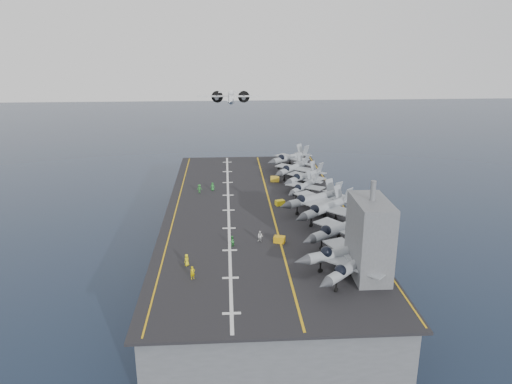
{
  "coord_description": "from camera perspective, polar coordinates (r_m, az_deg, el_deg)",
  "views": [
    {
      "loc": [
        -6.38,
        -97.99,
        46.13
      ],
      "look_at": [
        0.0,
        4.0,
        13.0
      ],
      "focal_mm": 35.0,
      "sensor_mm": 36.0,
      "label": 1
    }
  ],
  "objects": [
    {
      "name": "ground",
      "position": [
        108.49,
        0.13,
        -7.2
      ],
      "size": [
        500.0,
        500.0,
        0.0
      ],
      "primitive_type": "plane",
      "color": "#142135",
      "rests_on": "ground"
    },
    {
      "name": "island_superstructure",
      "position": [
        76.66,
        12.92,
        -4.13
      ],
      "size": [
        5.0,
        10.0,
        15.0
      ],
      "primitive_type": null,
      "color": "#56595E",
      "rests_on": "flight_deck"
    },
    {
      "name": "landing_centerline",
      "position": [
        104.29,
        -3.16,
        -2.09
      ],
      "size": [
        0.5,
        90.0,
        0.02
      ],
      "primitive_type": "cube",
      "color": "silver",
      "rests_on": "flight_deck"
    },
    {
      "name": "fighter_jet_8",
      "position": [
        137.64,
        3.86,
        4.0
      ],
      "size": [
        18.03,
        17.43,
        5.24
      ],
      "primitive_type": null,
      "color": "#9CA4AB",
      "rests_on": "flight_deck"
    },
    {
      "name": "deck_edge_port",
      "position": [
        104.83,
        -9.18,
        -2.19
      ],
      "size": [
        0.25,
        90.0,
        0.02
      ],
      "primitive_type": "cube",
      "color": "gold",
      "rests_on": "flight_deck"
    },
    {
      "name": "fighter_jet_7",
      "position": [
        127.38,
        4.22,
        2.82
      ],
      "size": [
        16.83,
        17.67,
        5.12
      ],
      "primitive_type": null,
      "color": "gray",
      "rests_on": "flight_deck"
    },
    {
      "name": "transport_plane",
      "position": [
        159.75,
        -2.96,
        10.45
      ],
      "size": [
        21.36,
        15.13,
        4.88
      ],
      "primitive_type": null,
      "color": "silver"
    },
    {
      "name": "crew_0",
      "position": [
        80.77,
        -7.92,
        -7.7
      ],
      "size": [
        1.34,
        1.42,
        1.97
      ],
      "primitive_type": "imported",
      "color": "yellow",
      "rests_on": "flight_deck"
    },
    {
      "name": "hull",
      "position": [
        106.46,
        0.13,
        -4.76
      ],
      "size": [
        36.0,
        90.0,
        10.0
      ],
      "primitive_type": "cube",
      "color": "#56595E",
      "rests_on": "ground"
    },
    {
      "name": "fighter_jet_4",
      "position": [
        103.84,
        6.59,
        -0.68
      ],
      "size": [
        19.07,
        17.46,
        5.51
      ],
      "primitive_type": null,
      "color": "#9DA4AD",
      "rests_on": "flight_deck"
    },
    {
      "name": "foul_line",
      "position": [
        104.71,
        1.78,
        -1.99
      ],
      "size": [
        0.35,
        90.0,
        0.02
      ],
      "primitive_type": "cube",
      "color": "gold",
      "rests_on": "flight_deck"
    },
    {
      "name": "tow_cart_a",
      "position": [
        88.59,
        2.69,
        -5.44
      ],
      "size": [
        2.22,
        1.8,
        1.15
      ],
      "primitive_type": null,
      "color": "#CD9611",
      "rests_on": "flight_deck"
    },
    {
      "name": "fighter_jet_0",
      "position": [
        75.95,
        10.96,
        -8.26
      ],
      "size": [
        17.65,
        17.57,
        5.19
      ],
      "primitive_type": null,
      "color": "#989FA7",
      "rests_on": "flight_deck"
    },
    {
      "name": "fighter_jet_3",
      "position": [
        98.57,
        7.96,
        -1.72
      ],
      "size": [
        19.28,
        18.98,
        5.64
      ],
      "primitive_type": null,
      "color": "#9AA0AA",
      "rests_on": "flight_deck"
    },
    {
      "name": "fighter_jet_2",
      "position": [
        88.74,
        9.5,
        -4.07
      ],
      "size": [
        19.45,
        18.41,
        5.63
      ],
      "primitive_type": null,
      "color": "#959BA5",
      "rests_on": "flight_deck"
    },
    {
      "name": "crew_5",
      "position": [
        117.26,
        -4.99,
        0.63
      ],
      "size": [
        1.18,
        0.84,
        1.87
      ],
      "primitive_type": "imported",
      "color": "#268C33",
      "rests_on": "flight_deck"
    },
    {
      "name": "crew_7",
      "position": [
        88.62,
        0.48,
        -5.09
      ],
      "size": [
        1.46,
        1.25,
        2.04
      ],
      "primitive_type": "imported",
      "color": "silver",
      "rests_on": "flight_deck"
    },
    {
      "name": "crew_1",
      "position": [
        76.57,
        -7.26,
        -9.14
      ],
      "size": [
        1.49,
        1.34,
        2.07
      ],
      "primitive_type": "imported",
      "color": "#D2B905",
      "rests_on": "flight_deck"
    },
    {
      "name": "tow_cart_b",
      "position": [
        107.05,
        2.75,
        -1.23
      ],
      "size": [
        2.19,
        1.79,
        1.13
      ],
      "primitive_type": null,
      "color": "gold",
      "rests_on": "flight_deck"
    },
    {
      "name": "fighter_jet_1",
      "position": [
        80.0,
        10.2,
        -6.65
      ],
      "size": [
        18.85,
        15.69,
        5.6
      ],
      "primitive_type": null,
      "color": "#929A9F",
      "rests_on": "flight_deck"
    },
    {
      "name": "deck_edge_stbd",
      "position": [
        107.22,
        10.06,
        -1.78
      ],
      "size": [
        0.25,
        90.0,
        0.02
      ],
      "primitive_type": "cube",
      "color": "gold",
      "rests_on": "flight_deck"
    },
    {
      "name": "crew_2",
      "position": [
        86.9,
        -2.78,
        -5.64
      ],
      "size": [
        1.35,
        1.38,
        1.94
      ],
      "primitive_type": "imported",
      "color": "green",
      "rests_on": "flight_deck"
    },
    {
      "name": "fighter_jet_5",
      "position": [
        113.09,
        5.47,
        0.69
      ],
      "size": [
        14.83,
        15.94,
        4.61
      ],
      "primitive_type": null,
      "color": "#98A0A6",
      "rests_on": "flight_deck"
    },
    {
      "name": "tow_cart_c",
      "position": [
        123.91,
        2.16,
        1.5
      ],
      "size": [
        2.2,
        1.51,
        1.28
      ],
      "primitive_type": null,
      "color": "yellow",
      "rests_on": "flight_deck"
    },
    {
      "name": "fighter_jet_6",
      "position": [
        120.47,
        5.55,
        1.84
      ],
      "size": [
        16.65,
        16.73,
        4.92
      ],
      "primitive_type": null,
      "color": "gray",
      "rests_on": "flight_deck"
    },
    {
      "name": "crew_3",
      "position": [
        115.83,
        -6.48,
        0.39
      ],
      "size": [
        1.33,
        1.02,
        1.99
      ],
      "primitive_type": "imported",
      "color": "#267E2A",
      "rests_on": "flight_deck"
    },
    {
      "name": "flight_deck",
      "position": [
        104.56,
        0.14,
        -2.13
      ],
      "size": [
        38.0,
        92.0,
        0.4
      ],
      "primitive_type": "cube",
      "color": "black",
      "rests_on": "hull"
    }
  ]
}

